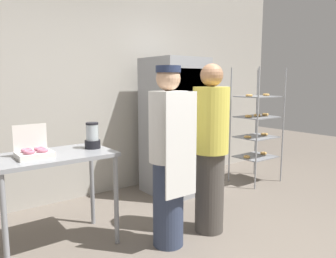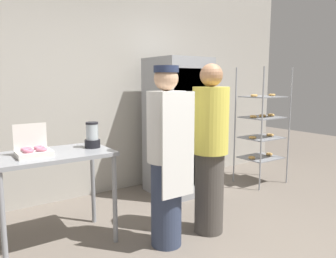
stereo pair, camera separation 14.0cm
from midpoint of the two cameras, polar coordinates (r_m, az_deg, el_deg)
The scene contains 9 objects.
ground_plane at distance 3.10m, azimuth 9.45°, elevation -21.12°, with size 14.00×14.00×0.00m, color #6B6056.
back_wall at distance 4.56m, azimuth -11.39°, elevation 8.53°, with size 6.40×0.12×3.09m, color #ADA89E.
refrigerator at distance 4.40m, azimuth 0.22°, elevation 0.40°, with size 0.69×0.75×1.82m.
baking_rack at distance 5.06m, azimuth 14.41°, elevation 0.44°, with size 0.64×0.52×1.71m.
prep_counter at distance 3.14m, azimuth -20.49°, elevation -6.15°, with size 1.03×0.62×0.88m.
donut_box at distance 3.01m, azimuth -23.52°, elevation -3.71°, with size 0.28×0.23×0.27m.
blender_pitcher at distance 3.23m, azimuth -14.25°, elevation -1.34°, with size 0.15×0.15×0.25m.
person_baker at distance 2.96m, azimuth -1.26°, elevation -4.53°, with size 0.35×0.37×1.65m.
person_customer at distance 3.26m, azimuth 6.16°, elevation -3.34°, with size 0.36×0.36×1.69m.
Camera 1 is at (-2.04, -1.80, 1.52)m, focal length 35.00 mm.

